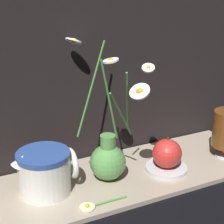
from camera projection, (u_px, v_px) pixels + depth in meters
The scene contains 7 objects.
ground_plane at pixel (114, 181), 0.98m from camera, with size 6.00×6.00×0.00m, color black.
shelf at pixel (114, 179), 0.98m from camera, with size 0.84×0.26×0.01m.
vase_with_flowers at pixel (108, 156), 0.95m from camera, with size 0.17×0.23×0.35m.
ceramic_pitcher at pixel (45, 170), 0.89m from camera, with size 0.15×0.13×0.12m.
saucer_plate at pixel (166, 168), 1.01m from camera, with size 0.11×0.11×0.01m.
orange_fruit at pixel (167, 153), 0.99m from camera, with size 0.08×0.08×0.09m.
loose_daisy at pixel (93, 206), 0.85m from camera, with size 0.12×0.04×0.01m.
Camera 1 is at (-0.38, -0.76, 0.52)m, focal length 60.00 mm.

